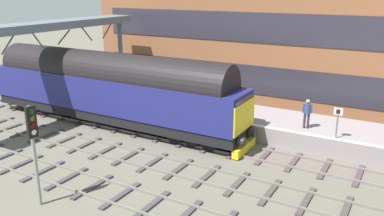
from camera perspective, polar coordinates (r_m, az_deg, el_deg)
The scene contains 11 objects.
ground_plane at distance 22.52m, azimuth 2.84°, elevation -5.37°, with size 140.00×140.00×0.00m, color #656154.
track_main at distance 22.50m, azimuth 2.84°, elevation -5.24°, with size 2.50×60.00×0.15m.
track_adjacent_west at distance 19.66m, azimuth -1.90°, elevation -8.63°, with size 2.50×60.00×0.15m.
track_adjacent_far_west at distance 17.18m, azimuth -8.02°, elevation -12.82°, with size 2.50×60.00×0.15m.
station_platform at distance 25.42m, azimuth 6.53°, elevation -1.62°, with size 4.00×44.00×1.01m.
station_building at distance 30.90m, azimuth 14.36°, elevation 14.38°, with size 5.68×31.86×14.88m.
diesel_locomotive at distance 25.66m, azimuth -11.65°, elevation 2.92°, with size 2.74×18.61×4.68m.
signal_post_near at distance 16.77m, azimuth -21.60°, elevation -4.49°, with size 0.44×0.22×4.20m.
platform_number_sign at distance 21.71m, azimuth 19.99°, elevation -1.36°, with size 0.10×0.44×1.63m.
waiting_passenger at distance 22.82m, azimuth 16.04°, elevation -0.42°, with size 0.37×0.51×1.64m.
overhead_footbridge at distance 27.23m, azimuth -21.17°, elevation 10.13°, with size 16.27×2.00×6.37m.
Camera 1 is at (-18.65, -9.33, 8.52)m, focal length 37.55 mm.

